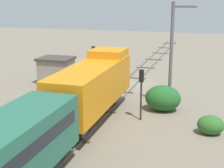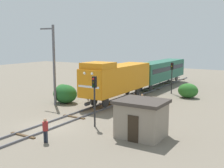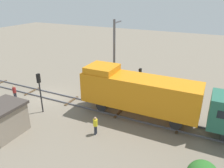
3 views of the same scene
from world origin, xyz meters
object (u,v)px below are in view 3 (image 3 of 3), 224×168
Objects in this scene: locomotive at (137,91)px; catenary_mast at (114,54)px; worker_by_signal at (95,124)px; relay_hut at (3,120)px; traffic_signal_near at (39,86)px; traffic_signal_mid at (140,79)px; worker_near_track at (14,92)px.

catenary_mast is at bearing -137.01° from locomotive.
worker_by_signal is 7.81m from relay_hut.
locomotive is 5.03m from worker_by_signal.
traffic_signal_near is 7.13m from worker_by_signal.
locomotive is at bearing 14.61° from traffic_signal_mid.
traffic_signal_mid is 0.45× the size of catenary_mast.
traffic_signal_mid is at bearing -144.77° from worker_near_track.
traffic_signal_mid is 4.57m from catenary_mast.
locomotive reaches higher than worker_near_track.
traffic_signal_near is at bearing -178.78° from worker_near_track.
relay_hut is (12.56, -4.47, -3.15)m from catenary_mast.
worker_near_track is 11.68m from worker_by_signal.
relay_hut is (5.10, 4.48, 0.40)m from worker_near_track.
worker_by_signal is (4.20, -2.13, -1.78)m from locomotive.
catenary_mast is at bearing 160.40° from relay_hut.
relay_hut is at bearing -19.60° from catenary_mast.
locomotive is 3.31× the size of relay_hut.
traffic_signal_mid is at bearing 66.59° from catenary_mast.
worker_by_signal is at bearing -9.26° from traffic_signal_mid.
relay_hut is at bearing -50.78° from locomotive.
worker_near_track is at bearing -99.60° from traffic_signal_near.
worker_by_signal is at bearing -26.84° from locomotive.
traffic_signal_near is 1.18× the size of relay_hut.
catenary_mast is (-7.46, 8.95, 3.55)m from worker_near_track.
traffic_signal_near is 2.43× the size of worker_near_track.
traffic_signal_near reaches higher than worker_by_signal.
catenary_mast reaches higher than traffic_signal_mid.
relay_hut is (10.90, -8.30, -1.29)m from traffic_signal_mid.
traffic_signal_near is 4.56m from relay_hut.
relay_hut is at bearing 142.09° from worker_near_track.
locomotive is 1.35× the size of catenary_mast.
locomotive is 9.49m from traffic_signal_near.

